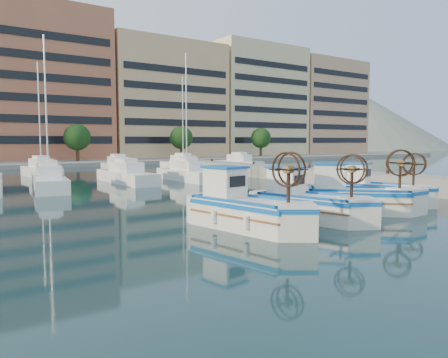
% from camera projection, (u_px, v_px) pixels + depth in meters
% --- Properties ---
extents(ground, '(300.00, 300.00, 0.00)m').
position_uv_depth(ground, '(330.00, 219.00, 20.33)').
color(ground, '#193C42').
rests_on(ground, ground).
extents(quay, '(3.00, 60.00, 1.20)m').
position_uv_depth(quay, '(365.00, 180.00, 34.21)').
color(quay, gray).
rests_on(quay, ground).
extents(waterfront, '(180.00, 40.00, 25.60)m').
position_uv_depth(waterfront, '(87.00, 99.00, 77.84)').
color(waterfront, gray).
rests_on(waterfront, ground).
extents(hill_east, '(160.00, 160.00, 50.00)m').
position_uv_depth(hill_east, '(355.00, 149.00, 189.86)').
color(hill_east, slate).
rests_on(hill_east, ground).
extents(yacht_marina, '(39.28, 22.67, 11.50)m').
position_uv_depth(yacht_marina, '(89.00, 174.00, 40.94)').
color(yacht_marina, white).
rests_on(yacht_marina, ground).
extents(fishing_boat_a, '(2.89, 5.34, 3.24)m').
position_uv_depth(fishing_boat_a, '(245.00, 207.00, 18.11)').
color(fishing_boat_a, silver).
rests_on(fishing_boat_a, ground).
extents(fishing_boat_b, '(3.16, 5.09, 3.08)m').
position_uv_depth(fishing_boat_b, '(307.00, 202.00, 19.98)').
color(fishing_boat_b, silver).
rests_on(fishing_boat_b, ground).
extents(fishing_boat_c, '(5.02, 4.92, 3.23)m').
position_uv_depth(fishing_boat_c, '(353.00, 196.00, 22.00)').
color(fishing_boat_c, silver).
rests_on(fishing_boat_c, ground).
extents(fishing_boat_d, '(3.38, 4.96, 2.99)m').
position_uv_depth(fishing_boat_d, '(375.00, 190.00, 25.16)').
color(fishing_boat_d, silver).
rests_on(fishing_boat_d, ground).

